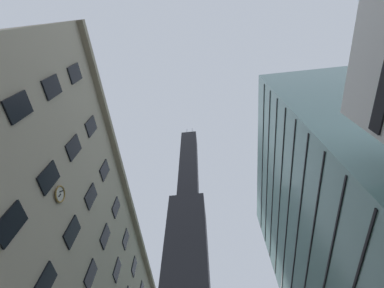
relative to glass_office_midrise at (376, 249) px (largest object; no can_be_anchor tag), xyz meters
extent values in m
cube|color=tan|center=(-31.49, -1.11, 2.49)|extent=(0.70, 59.01, 0.60)
cube|color=black|center=(-31.69, -21.62, -13.94)|extent=(0.14, 1.40, 2.20)
cube|color=black|center=(-31.69, -16.62, -13.94)|extent=(0.14, 1.40, 2.20)
cube|color=black|center=(-31.69, -26.62, -9.74)|extent=(0.14, 1.40, 2.20)
cube|color=black|center=(-31.69, -21.62, -9.74)|extent=(0.14, 1.40, 2.20)
cube|color=black|center=(-31.69, -16.62, -9.74)|extent=(0.14, 1.40, 2.20)
cube|color=black|center=(-31.69, -11.62, -9.74)|extent=(0.14, 1.40, 2.20)
cube|color=black|center=(-31.69, -26.62, -5.54)|extent=(0.14, 1.40, 2.20)
cube|color=black|center=(-31.69, -21.62, -5.54)|extent=(0.14, 1.40, 2.20)
cube|color=black|center=(-31.69, -16.62, -5.54)|extent=(0.14, 1.40, 2.20)
cube|color=black|center=(-31.69, -11.62, -5.54)|extent=(0.14, 1.40, 2.20)
cube|color=black|center=(-31.69, -6.62, -5.54)|extent=(0.14, 1.40, 2.20)
cube|color=black|center=(-31.69, -26.62, -1.34)|extent=(0.14, 1.40, 2.20)
cube|color=black|center=(-31.69, -21.62, -1.34)|extent=(0.14, 1.40, 2.20)
cube|color=black|center=(-31.69, -16.62, -1.34)|extent=(0.14, 1.40, 2.20)
cube|color=black|center=(-31.69, -11.62, -1.34)|extent=(0.14, 1.40, 2.20)
cube|color=black|center=(-31.69, -6.62, -1.34)|extent=(0.14, 1.40, 2.20)
cube|color=black|center=(-31.69, -1.62, -1.34)|extent=(0.14, 1.40, 2.20)
torus|color=olive|center=(-31.62, -19.95, -9.42)|extent=(0.11, 1.24, 1.24)
cylinder|color=silver|center=(-31.66, -19.95, -9.42)|extent=(0.05, 1.07, 1.07)
cube|color=black|center=(-31.59, -19.95, -9.56)|extent=(0.03, 0.09, 0.32)
cube|color=black|center=(-31.59, -20.05, -9.21)|extent=(0.03, 0.26, 0.45)
cube|color=black|center=(-33.49, 67.94, 54.70)|extent=(18.46, 18.46, 68.25)
cube|color=black|center=(-33.49, 67.94, 131.48)|extent=(11.86, 11.86, 85.31)
cylinder|color=silver|center=(-35.87, 67.94, 183.44)|extent=(1.20, 1.20, 18.60)
cylinder|color=silver|center=(-31.12, 67.94, 183.44)|extent=(1.20, 1.20, 18.60)
cube|color=gray|center=(0.00, 0.00, 0.00)|extent=(19.48, 35.28, 52.68)
cube|color=black|center=(-9.78, 0.00, -2.34)|extent=(0.12, 34.28, 0.24)
cube|color=black|center=(-9.78, 0.00, 1.66)|extent=(0.12, 34.28, 0.24)
cube|color=black|center=(-9.78, 0.00, 5.66)|extent=(0.12, 34.28, 0.24)
cube|color=black|center=(-9.78, 0.00, 9.66)|extent=(0.12, 34.28, 0.24)
cube|color=black|center=(-9.78, 0.00, 13.66)|extent=(0.12, 34.28, 0.24)
cube|color=black|center=(-9.78, 0.00, 17.66)|extent=(0.12, 34.28, 0.24)
cube|color=black|center=(-9.78, 0.00, 21.66)|extent=(0.12, 34.28, 0.24)
camera|label=1|loc=(-21.10, -30.84, -24.37)|focal=24.87mm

